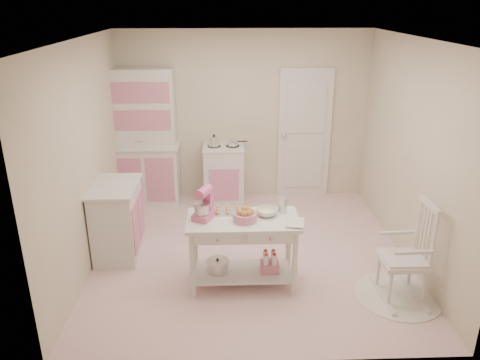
% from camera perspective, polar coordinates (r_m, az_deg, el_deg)
% --- Properties ---
extents(room_shell, '(3.84, 3.84, 2.62)m').
position_cam_1_polar(room_shell, '(5.34, 1.37, 6.60)').
color(room_shell, '#C77C86').
rests_on(room_shell, ground).
extents(door, '(0.82, 0.05, 2.04)m').
position_cam_1_polar(door, '(7.41, 7.86, 5.56)').
color(door, silver).
rests_on(door, ground).
extents(hutch, '(1.06, 0.50, 2.08)m').
position_cam_1_polar(hutch, '(7.20, -11.68, 5.01)').
color(hutch, silver).
rests_on(hutch, ground).
extents(stove, '(0.62, 0.57, 0.92)m').
position_cam_1_polar(stove, '(7.23, -1.99, 0.68)').
color(stove, silver).
rests_on(stove, ground).
extents(base_cabinet, '(0.54, 0.84, 0.92)m').
position_cam_1_polar(base_cabinet, '(5.95, -14.69, -4.74)').
color(base_cabinet, silver).
rests_on(base_cabinet, ground).
extents(lace_rug, '(0.92, 0.92, 0.01)m').
position_cam_1_polar(lace_rug, '(5.47, 18.68, -13.20)').
color(lace_rug, white).
rests_on(lace_rug, ground).
extents(rocking_chair, '(0.51, 0.74, 1.10)m').
position_cam_1_polar(rocking_chair, '(5.19, 19.39, -8.22)').
color(rocking_chair, silver).
rests_on(rocking_chair, ground).
extents(work_table, '(1.20, 0.60, 0.80)m').
position_cam_1_polar(work_table, '(5.20, 0.34, -8.71)').
color(work_table, silver).
rests_on(work_table, ground).
extents(stand_mixer, '(0.30, 0.34, 0.34)m').
position_cam_1_polar(stand_mixer, '(4.96, -4.51, -2.94)').
color(stand_mixer, '#D55A90').
rests_on(stand_mixer, work_table).
extents(cookie_tray, '(0.34, 0.24, 0.02)m').
position_cam_1_polar(cookie_tray, '(5.17, -1.39, -3.82)').
color(cookie_tray, silver).
rests_on(cookie_tray, work_table).
extents(bread_basket, '(0.25, 0.25, 0.09)m').
position_cam_1_polar(bread_basket, '(4.95, 0.61, -4.53)').
color(bread_basket, '#CD7697').
rests_on(bread_basket, work_table).
extents(mixing_bowl, '(0.24, 0.24, 0.07)m').
position_cam_1_polar(mixing_bowl, '(5.09, 3.25, -3.92)').
color(mixing_bowl, silver).
rests_on(mixing_bowl, work_table).
extents(metal_pitcher, '(0.10, 0.10, 0.17)m').
position_cam_1_polar(metal_pitcher, '(5.16, 5.18, -3.02)').
color(metal_pitcher, silver).
rests_on(metal_pitcher, work_table).
extents(recipe_book, '(0.23, 0.28, 0.02)m').
position_cam_1_polar(recipe_book, '(4.94, 5.66, -5.13)').
color(recipe_book, silver).
rests_on(recipe_book, work_table).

